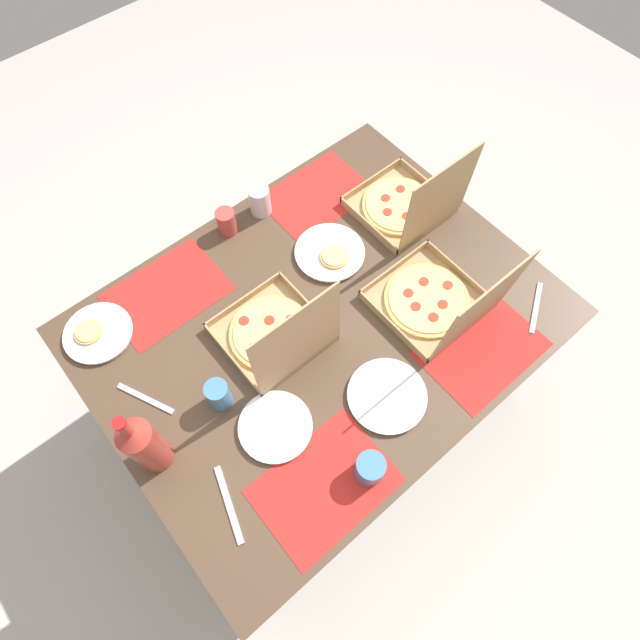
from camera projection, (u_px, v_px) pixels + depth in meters
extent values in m
plane|color=beige|center=(320.00, 398.00, 2.29)|extent=(6.00, 6.00, 0.00)
cylinder|color=#3F3328|center=(360.00, 205.00, 2.33)|extent=(0.07, 0.07, 0.71)
cylinder|color=#3F3328|center=(107.00, 376.00, 1.95)|extent=(0.07, 0.07, 0.71)
cylinder|color=#3F3328|center=(529.00, 357.00, 1.99)|extent=(0.07, 0.07, 0.71)
cylinder|color=#3F3328|center=(263.00, 600.00, 1.62)|extent=(0.07, 0.07, 0.71)
cube|color=brown|center=(320.00, 322.00, 1.64)|extent=(1.39, 1.08, 0.03)
cube|color=red|center=(317.00, 195.00, 1.86)|extent=(0.36, 0.26, 0.00)
cube|color=red|center=(167.00, 293.00, 1.68)|extent=(0.36, 0.26, 0.00)
cube|color=red|center=(482.00, 349.00, 1.59)|extent=(0.36, 0.26, 0.00)
cube|color=red|center=(324.00, 486.00, 1.40)|extent=(0.36, 0.26, 0.00)
cube|color=tan|center=(426.00, 301.00, 1.66)|extent=(0.31, 0.31, 0.01)
cube|color=tan|center=(460.00, 273.00, 1.69)|extent=(0.01, 0.31, 0.03)
cube|color=tan|center=(393.00, 326.00, 1.60)|extent=(0.01, 0.31, 0.03)
cube|color=tan|center=(394.00, 268.00, 1.70)|extent=(0.31, 0.01, 0.03)
cube|color=tan|center=(463.00, 332.00, 1.59)|extent=(0.31, 0.01, 0.03)
cylinder|color=#E0B76B|center=(427.00, 300.00, 1.65)|extent=(0.27, 0.27, 0.01)
cylinder|color=#EFD67F|center=(427.00, 299.00, 1.64)|extent=(0.24, 0.24, 0.00)
cylinder|color=red|center=(416.00, 306.00, 1.63)|extent=(0.03, 0.03, 0.00)
cylinder|color=red|center=(434.00, 317.00, 1.61)|extent=(0.03, 0.03, 0.00)
cylinder|color=red|center=(443.00, 304.00, 1.63)|extent=(0.03, 0.03, 0.00)
cylinder|color=red|center=(448.00, 285.00, 1.66)|extent=(0.03, 0.03, 0.00)
cylinder|color=red|center=(424.00, 281.00, 1.67)|extent=(0.03, 0.03, 0.00)
cylinder|color=red|center=(408.00, 293.00, 1.65)|extent=(0.03, 0.03, 0.00)
cube|color=tan|center=(481.00, 308.00, 1.44)|extent=(0.31, 0.03, 0.31)
cube|color=tan|center=(271.00, 334.00, 1.61)|extent=(0.29, 0.29, 0.01)
cube|color=tan|center=(307.00, 305.00, 1.63)|extent=(0.01, 0.29, 0.03)
cube|color=tan|center=(232.00, 359.00, 1.55)|extent=(0.01, 0.29, 0.03)
cube|color=tan|center=(243.00, 300.00, 1.64)|extent=(0.29, 0.01, 0.03)
cube|color=tan|center=(300.00, 365.00, 1.54)|extent=(0.29, 0.01, 0.03)
cylinder|color=#E0B76B|center=(271.00, 333.00, 1.60)|extent=(0.26, 0.26, 0.01)
cylinder|color=#EFD67F|center=(271.00, 332.00, 1.59)|extent=(0.23, 0.23, 0.00)
cylinder|color=red|center=(253.00, 348.00, 1.56)|extent=(0.03, 0.03, 0.00)
cylinder|color=red|center=(272.00, 343.00, 1.57)|extent=(0.03, 0.03, 0.00)
cylinder|color=red|center=(284.00, 335.00, 1.58)|extent=(0.03, 0.03, 0.00)
cylinder|color=red|center=(291.00, 319.00, 1.61)|extent=(0.03, 0.03, 0.00)
cylinder|color=red|center=(269.00, 320.00, 1.61)|extent=(0.03, 0.03, 0.00)
cylinder|color=red|center=(244.00, 321.00, 1.60)|extent=(0.03, 0.03, 0.00)
cube|color=tan|center=(298.00, 341.00, 1.40)|extent=(0.29, 0.02, 0.29)
cube|color=tan|center=(398.00, 208.00, 1.83)|extent=(0.29, 0.29, 0.01)
cube|color=tan|center=(428.00, 184.00, 1.86)|extent=(0.01, 0.29, 0.03)
cube|color=tan|center=(369.00, 226.00, 1.77)|extent=(0.01, 0.29, 0.03)
cube|color=tan|center=(371.00, 180.00, 1.87)|extent=(0.29, 0.01, 0.03)
cube|color=tan|center=(428.00, 230.00, 1.77)|extent=(0.29, 0.01, 0.03)
cylinder|color=#E0B76B|center=(399.00, 206.00, 1.82)|extent=(0.26, 0.26, 0.01)
cylinder|color=#EFD67F|center=(399.00, 205.00, 1.82)|extent=(0.23, 0.23, 0.00)
cylinder|color=red|center=(388.00, 212.00, 1.80)|extent=(0.03, 0.03, 0.00)
cylinder|color=red|center=(407.00, 216.00, 1.79)|extent=(0.03, 0.03, 0.00)
cylinder|color=red|center=(424.00, 205.00, 1.81)|extent=(0.03, 0.03, 0.00)
cylinder|color=red|center=(401.00, 189.00, 1.85)|extent=(0.03, 0.03, 0.00)
cylinder|color=red|center=(386.00, 198.00, 1.83)|extent=(0.03, 0.03, 0.00)
cube|color=tan|center=(439.00, 199.00, 1.62)|extent=(0.29, 0.01, 0.29)
cylinder|color=white|center=(276.00, 427.00, 1.47)|extent=(0.20, 0.20, 0.01)
cylinder|color=white|center=(275.00, 426.00, 1.46)|extent=(0.21, 0.21, 0.01)
cylinder|color=white|center=(330.00, 253.00, 1.74)|extent=(0.22, 0.22, 0.01)
cylinder|color=white|center=(330.00, 252.00, 1.73)|extent=(0.23, 0.23, 0.01)
cylinder|color=#E0B76B|center=(334.00, 257.00, 1.72)|extent=(0.09, 0.09, 0.01)
cylinder|color=#EFD67F|center=(334.00, 256.00, 1.71)|extent=(0.08, 0.08, 0.00)
cylinder|color=white|center=(99.00, 334.00, 1.60)|extent=(0.20, 0.20, 0.01)
cylinder|color=white|center=(98.00, 333.00, 1.60)|extent=(0.21, 0.21, 0.01)
cylinder|color=#E0B76B|center=(89.00, 332.00, 1.59)|extent=(0.08, 0.08, 0.01)
cylinder|color=#EFD67F|center=(88.00, 331.00, 1.58)|extent=(0.07, 0.07, 0.00)
cylinder|color=white|center=(387.00, 396.00, 1.51)|extent=(0.22, 0.22, 0.01)
cylinder|color=white|center=(387.00, 395.00, 1.50)|extent=(0.23, 0.23, 0.01)
cylinder|color=#B2382D|center=(147.00, 446.00, 1.34)|extent=(0.09, 0.09, 0.22)
cone|color=#B2382D|center=(131.00, 433.00, 1.23)|extent=(0.09, 0.09, 0.04)
cylinder|color=#B2382D|center=(124.00, 428.00, 1.19)|extent=(0.03, 0.03, 0.06)
cylinder|color=red|center=(119.00, 423.00, 1.16)|extent=(0.03, 0.03, 0.01)
cylinder|color=teal|center=(219.00, 395.00, 1.46)|extent=(0.07, 0.07, 0.10)
cylinder|color=#BF4742|center=(227.00, 222.00, 1.75)|extent=(0.06, 0.06, 0.09)
cylinder|color=silver|center=(260.00, 200.00, 1.78)|extent=(0.07, 0.07, 0.11)
cylinder|color=teal|center=(370.00, 468.00, 1.38)|extent=(0.08, 0.08, 0.09)
cube|color=#B7B7BC|center=(536.00, 307.00, 1.65)|extent=(0.17, 0.11, 0.00)
cube|color=#B7B7BC|center=(229.00, 504.00, 1.38)|extent=(0.08, 0.21, 0.00)
cube|color=#B7B7BC|center=(146.00, 398.00, 1.51)|extent=(0.09, 0.18, 0.00)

